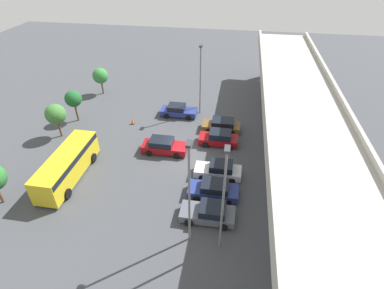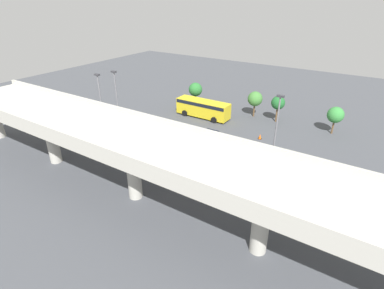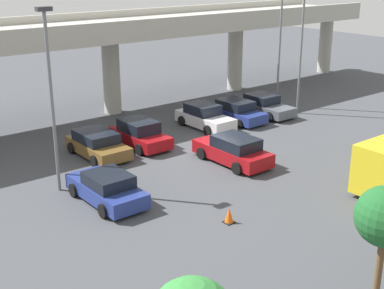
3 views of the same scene
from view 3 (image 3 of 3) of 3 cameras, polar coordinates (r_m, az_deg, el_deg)
ground_plane at (r=31.52m, az=2.22°, el=-0.95°), size 105.62×105.62×0.00m
highway_overpass at (r=39.34m, az=-8.81°, el=11.45°), size 50.56×7.26×7.08m
parked_car_0 at (r=25.38m, az=-9.08°, el=-4.62°), size 2.18×4.61×1.47m
parked_car_1 at (r=31.38m, az=-10.05°, el=0.03°), size 2.26×4.47×1.44m
parked_car_2 at (r=32.69m, az=-5.58°, el=1.12°), size 2.16×4.32×1.60m
parked_car_3 at (r=29.88m, az=4.41°, el=-0.62°), size 2.19×4.78×1.57m
parked_car_4 at (r=36.20m, az=1.34°, el=2.96°), size 2.08×4.46×1.60m
parked_car_5 at (r=37.81m, az=4.72°, el=3.54°), size 2.18×4.47×1.50m
parked_car_6 at (r=39.61m, az=7.73°, el=4.13°), size 2.22×4.46×1.48m
lamp_post_near_aisle at (r=25.78m, az=-14.83°, el=5.75°), size 0.70×0.35×8.84m
lamp_post_mid_lot at (r=41.28m, az=9.38°, el=11.12°), size 0.70×0.35×9.10m
lamp_post_by_overpass at (r=39.55m, az=11.60°, el=10.59°), size 0.70×0.35×9.02m
traffic_cone at (r=23.33m, az=3.98°, el=-7.59°), size 0.44×0.44×0.70m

